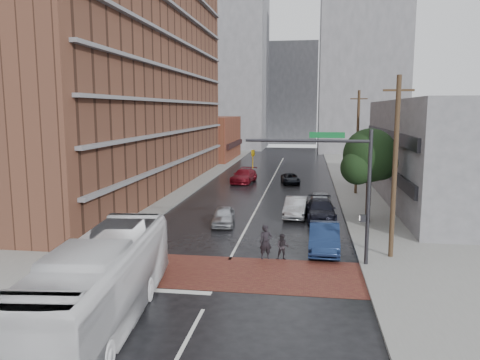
% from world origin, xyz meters
% --- Properties ---
extents(ground, '(160.00, 160.00, 0.00)m').
position_xyz_m(ground, '(0.00, 0.00, 0.00)').
color(ground, black).
rests_on(ground, ground).
extents(crosswalk, '(14.00, 5.00, 0.02)m').
position_xyz_m(crosswalk, '(0.00, 0.50, 0.01)').
color(crosswalk, brown).
rests_on(crosswalk, ground).
extents(sidewalk_west, '(9.00, 90.00, 0.15)m').
position_xyz_m(sidewalk_west, '(-11.50, 25.00, 0.07)').
color(sidewalk_west, gray).
rests_on(sidewalk_west, ground).
extents(sidewalk_east, '(9.00, 90.00, 0.15)m').
position_xyz_m(sidewalk_east, '(11.50, 25.00, 0.07)').
color(sidewalk_east, gray).
rests_on(sidewalk_east, ground).
extents(apartment_block, '(10.00, 44.00, 28.00)m').
position_xyz_m(apartment_block, '(-14.00, 24.00, 14.00)').
color(apartment_block, brown).
rests_on(apartment_block, ground).
extents(storefront_west, '(8.00, 16.00, 7.00)m').
position_xyz_m(storefront_west, '(-12.00, 54.00, 3.50)').
color(storefront_west, brown).
rests_on(storefront_west, ground).
extents(building_east, '(11.00, 26.00, 9.00)m').
position_xyz_m(building_east, '(16.50, 20.00, 4.50)').
color(building_east, gray).
rests_on(building_east, ground).
extents(distant_tower_west, '(18.00, 16.00, 32.00)m').
position_xyz_m(distant_tower_west, '(-14.00, 78.00, 16.00)').
color(distant_tower_west, gray).
rests_on(distant_tower_west, ground).
extents(distant_tower_east, '(16.00, 14.00, 36.00)m').
position_xyz_m(distant_tower_east, '(14.00, 72.00, 18.00)').
color(distant_tower_east, gray).
rests_on(distant_tower_east, ground).
extents(distant_tower_center, '(12.00, 10.00, 24.00)m').
position_xyz_m(distant_tower_center, '(0.00, 95.00, 12.00)').
color(distant_tower_center, gray).
rests_on(distant_tower_center, ground).
extents(street_tree, '(4.20, 4.10, 6.90)m').
position_xyz_m(street_tree, '(8.52, 12.03, 4.73)').
color(street_tree, '#332319').
rests_on(street_tree, ground).
extents(signal_mast, '(6.50, 0.30, 7.20)m').
position_xyz_m(signal_mast, '(5.85, 2.50, 4.73)').
color(signal_mast, '#2D2D33').
rests_on(signal_mast, ground).
extents(utility_pole_near, '(1.60, 0.26, 10.00)m').
position_xyz_m(utility_pole_near, '(8.80, 4.00, 5.14)').
color(utility_pole_near, '#473321').
rests_on(utility_pole_near, ground).
extents(utility_pole_far, '(1.60, 0.26, 10.00)m').
position_xyz_m(utility_pole_far, '(8.80, 24.00, 5.14)').
color(utility_pole_far, '#473321').
rests_on(utility_pole_far, ground).
extents(transit_bus, '(4.03, 12.24, 3.35)m').
position_xyz_m(transit_bus, '(-3.54, -5.93, 1.67)').
color(transit_bus, white).
rests_on(transit_bus, ground).
extents(pedestrian_a, '(0.81, 0.67, 1.92)m').
position_xyz_m(pedestrian_a, '(1.95, 3.00, 0.96)').
color(pedestrian_a, black).
rests_on(pedestrian_a, ground).
extents(pedestrian_b, '(0.72, 0.56, 1.46)m').
position_xyz_m(pedestrian_b, '(2.89, 3.00, 0.73)').
color(pedestrian_b, black).
rests_on(pedestrian_b, ground).
extents(car_travel_a, '(1.92, 3.97, 1.31)m').
position_xyz_m(car_travel_a, '(-1.75, 10.27, 0.65)').
color(car_travel_a, '#B2B4BA').
rests_on(car_travel_a, ground).
extents(car_travel_b, '(1.89, 4.72, 1.52)m').
position_xyz_m(car_travel_b, '(3.32, 13.59, 0.76)').
color(car_travel_b, '#B2B5BA').
rests_on(car_travel_b, ground).
extents(car_travel_c, '(2.80, 5.56, 1.55)m').
position_xyz_m(car_travel_c, '(-2.98, 29.95, 0.77)').
color(car_travel_c, maroon).
rests_on(car_travel_c, ground).
extents(suv_travel, '(2.47, 4.30, 1.13)m').
position_xyz_m(suv_travel, '(2.26, 30.02, 0.56)').
color(suv_travel, black).
rests_on(suv_travel, ground).
extents(car_parked_near, '(1.84, 4.96, 1.62)m').
position_xyz_m(car_parked_near, '(5.20, 4.94, 0.81)').
color(car_parked_near, '#15254A').
rests_on(car_parked_near, ground).
extents(car_parked_mid, '(2.24, 5.23, 1.50)m').
position_xyz_m(car_parked_mid, '(5.20, 12.87, 0.75)').
color(car_parked_mid, black).
rests_on(car_parked_mid, ground).
extents(car_parked_far, '(1.96, 4.57, 1.54)m').
position_xyz_m(car_parked_far, '(5.20, 16.00, 0.77)').
color(car_parked_far, '#B6BABF').
rests_on(car_parked_far, ground).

